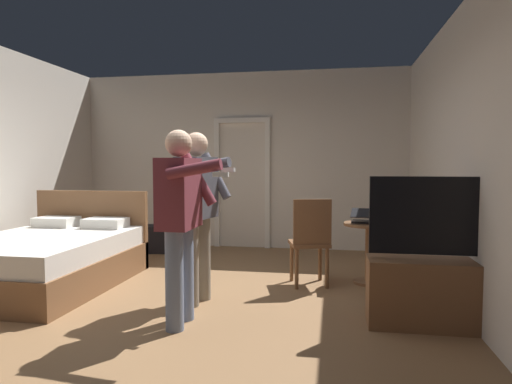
{
  "coord_description": "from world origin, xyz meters",
  "views": [
    {
      "loc": [
        1.5,
        -4.0,
        1.36
      ],
      "look_at": [
        0.76,
        0.22,
        1.1
      ],
      "focal_mm": 30.72,
      "sensor_mm": 36.0,
      "label": 1
    }
  ],
  "objects_px": {
    "laptop": "(366,219)",
    "person_striped_shirt": "(198,205)",
    "bed": "(48,259)",
    "side_table": "(369,243)",
    "suitcase_dark": "(154,239)",
    "bottle_on_table": "(383,213)",
    "wooden_chair": "(310,238)",
    "person_blue_shirt": "(180,212)",
    "tv_flatscreen": "(437,283)"
  },
  "relations": [
    {
      "from": "bottle_on_table",
      "to": "tv_flatscreen",
      "type": "bearing_deg",
      "value": -75.69
    },
    {
      "from": "bed",
      "to": "laptop",
      "type": "bearing_deg",
      "value": 10.48
    },
    {
      "from": "side_table",
      "to": "bottle_on_table",
      "type": "bearing_deg",
      "value": -29.74
    },
    {
      "from": "laptop",
      "to": "person_striped_shirt",
      "type": "height_order",
      "value": "person_striped_shirt"
    },
    {
      "from": "bottle_on_table",
      "to": "side_table",
      "type": "bearing_deg",
      "value": 150.26
    },
    {
      "from": "side_table",
      "to": "wooden_chair",
      "type": "height_order",
      "value": "wooden_chair"
    },
    {
      "from": "bed",
      "to": "laptop",
      "type": "height_order",
      "value": "bed"
    },
    {
      "from": "person_striped_shirt",
      "to": "bed",
      "type": "bearing_deg",
      "value": 170.22
    },
    {
      "from": "person_blue_shirt",
      "to": "suitcase_dark",
      "type": "distance_m",
      "value": 3.36
    },
    {
      "from": "laptop",
      "to": "person_blue_shirt",
      "type": "bearing_deg",
      "value": -136.04
    },
    {
      "from": "tv_flatscreen",
      "to": "person_blue_shirt",
      "type": "height_order",
      "value": "person_blue_shirt"
    },
    {
      "from": "bed",
      "to": "suitcase_dark",
      "type": "relative_size",
      "value": 4.01
    },
    {
      "from": "bed",
      "to": "suitcase_dark",
      "type": "bearing_deg",
      "value": 77.94
    },
    {
      "from": "laptop",
      "to": "suitcase_dark",
      "type": "distance_m",
      "value": 3.44
    },
    {
      "from": "bed",
      "to": "wooden_chair",
      "type": "height_order",
      "value": "bed"
    },
    {
      "from": "laptop",
      "to": "suitcase_dark",
      "type": "bearing_deg",
      "value": 156.9
    },
    {
      "from": "side_table",
      "to": "person_blue_shirt",
      "type": "bearing_deg",
      "value": -135.91
    },
    {
      "from": "bed",
      "to": "suitcase_dark",
      "type": "distance_m",
      "value": 2.04
    },
    {
      "from": "side_table",
      "to": "person_striped_shirt",
      "type": "relative_size",
      "value": 0.42
    },
    {
      "from": "tv_flatscreen",
      "to": "wooden_chair",
      "type": "relative_size",
      "value": 1.28
    },
    {
      "from": "tv_flatscreen",
      "to": "laptop",
      "type": "relative_size",
      "value": 3.45
    },
    {
      "from": "wooden_chair",
      "to": "suitcase_dark",
      "type": "height_order",
      "value": "wooden_chair"
    },
    {
      "from": "bed",
      "to": "wooden_chair",
      "type": "relative_size",
      "value": 2.11
    },
    {
      "from": "tv_flatscreen",
      "to": "suitcase_dark",
      "type": "distance_m",
      "value": 4.45
    },
    {
      "from": "suitcase_dark",
      "to": "bottle_on_table",
      "type": "bearing_deg",
      "value": -32.67
    },
    {
      "from": "tv_flatscreen",
      "to": "laptop",
      "type": "xyz_separation_m",
      "value": [
        -0.49,
        1.26,
        0.38
      ]
    },
    {
      "from": "bed",
      "to": "side_table",
      "type": "distance_m",
      "value": 3.66
    },
    {
      "from": "side_table",
      "to": "person_striped_shirt",
      "type": "bearing_deg",
      "value": -149.2
    },
    {
      "from": "side_table",
      "to": "wooden_chair",
      "type": "xyz_separation_m",
      "value": [
        -0.65,
        -0.24,
        0.08
      ]
    },
    {
      "from": "tv_flatscreen",
      "to": "side_table",
      "type": "bearing_deg",
      "value": 109.13
    },
    {
      "from": "tv_flatscreen",
      "to": "person_striped_shirt",
      "type": "distance_m",
      "value": 2.26
    },
    {
      "from": "bed",
      "to": "person_blue_shirt",
      "type": "distance_m",
      "value": 2.22
    },
    {
      "from": "bottle_on_table",
      "to": "laptop",
      "type": "bearing_deg",
      "value": 168.06
    },
    {
      "from": "tv_flatscreen",
      "to": "wooden_chair",
      "type": "xyz_separation_m",
      "value": [
        -1.11,
        1.06,
        0.17
      ]
    },
    {
      "from": "bottle_on_table",
      "to": "suitcase_dark",
      "type": "bearing_deg",
      "value": 157.46
    },
    {
      "from": "bottle_on_table",
      "to": "person_striped_shirt",
      "type": "height_order",
      "value": "person_striped_shirt"
    },
    {
      "from": "person_striped_shirt",
      "to": "bottle_on_table",
      "type": "bearing_deg",
      "value": 26.93
    },
    {
      "from": "wooden_chair",
      "to": "side_table",
      "type": "bearing_deg",
      "value": 20.4
    },
    {
      "from": "tv_flatscreen",
      "to": "bottle_on_table",
      "type": "bearing_deg",
      "value": 104.31
    },
    {
      "from": "tv_flatscreen",
      "to": "person_blue_shirt",
      "type": "distance_m",
      "value": 2.23
    },
    {
      "from": "bed",
      "to": "bottle_on_table",
      "type": "bearing_deg",
      "value": 9.44
    },
    {
      "from": "person_blue_shirt",
      "to": "side_table",
      "type": "bearing_deg",
      "value": 44.09
    },
    {
      "from": "bottle_on_table",
      "to": "wooden_chair",
      "type": "relative_size",
      "value": 0.29
    },
    {
      "from": "bed",
      "to": "wooden_chair",
      "type": "bearing_deg",
      "value": 8.84
    },
    {
      "from": "person_striped_shirt",
      "to": "suitcase_dark",
      "type": "xyz_separation_m",
      "value": [
        -1.45,
        2.31,
        -0.76
      ]
    },
    {
      "from": "laptop",
      "to": "tv_flatscreen",
      "type": "bearing_deg",
      "value": -68.83
    },
    {
      "from": "side_table",
      "to": "person_blue_shirt",
      "type": "relative_size",
      "value": 0.42
    },
    {
      "from": "side_table",
      "to": "person_blue_shirt",
      "type": "xyz_separation_m",
      "value": [
        -1.68,
        -1.62,
        0.5
      ]
    },
    {
      "from": "person_blue_shirt",
      "to": "suitcase_dark",
      "type": "xyz_separation_m",
      "value": [
        -1.48,
        2.91,
        -0.76
      ]
    },
    {
      "from": "laptop",
      "to": "person_striped_shirt",
      "type": "relative_size",
      "value": 0.22
    }
  ]
}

